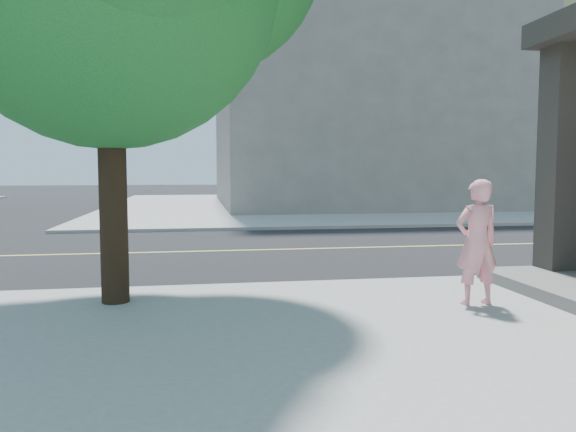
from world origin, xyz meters
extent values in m
cube|color=black|center=(0.00, 4.50, 0.01)|extent=(140.00, 9.00, 0.01)
cube|color=gray|center=(13.50, 21.50, 0.06)|extent=(29.00, 25.00, 0.12)
cube|color=#35302B|center=(9.70, -0.50, 2.22)|extent=(0.55, 0.55, 4.20)
cube|color=slate|center=(14.00, 22.00, 7.12)|extent=(18.00, 16.00, 14.00)
imported|color=pink|center=(7.42, -1.98, 0.98)|extent=(0.66, 0.45, 1.73)
cylinder|color=black|center=(2.50, -1.03, 2.04)|extent=(0.38, 0.38, 3.84)
camera|label=1|loc=(3.65, -9.00, 1.96)|focal=34.59mm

